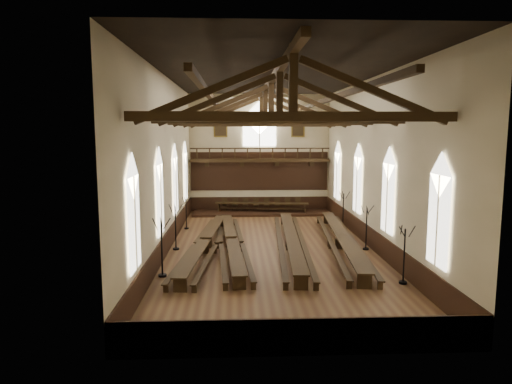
% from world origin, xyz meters
% --- Properties ---
extents(ground, '(26.00, 26.00, 0.00)m').
position_xyz_m(ground, '(0.00, 0.00, 0.00)').
color(ground, brown).
rests_on(ground, ground).
extents(room_walls, '(26.00, 26.00, 26.00)m').
position_xyz_m(room_walls, '(0.00, 0.00, 6.46)').
color(room_walls, beige).
rests_on(room_walls, ground).
extents(wainscot_band, '(12.00, 26.00, 1.20)m').
position_xyz_m(wainscot_band, '(0.00, 0.00, 0.60)').
color(wainscot_band, black).
rests_on(wainscot_band, ground).
extents(side_windows, '(11.85, 19.80, 4.50)m').
position_xyz_m(side_windows, '(-0.00, -0.00, 3.74)').
color(side_windows, white).
rests_on(side_windows, room_walls).
extents(end_window, '(2.80, 0.12, 3.80)m').
position_xyz_m(end_window, '(0.00, 12.90, 7.22)').
color(end_window, white).
rests_on(end_window, room_walls).
extents(minstrels_gallery, '(11.80, 1.24, 3.70)m').
position_xyz_m(minstrels_gallery, '(0.00, 12.66, 3.91)').
color(minstrels_gallery, '#322110').
rests_on(minstrels_gallery, room_walls).
extents(portraits, '(7.75, 0.09, 1.45)m').
position_xyz_m(portraits, '(0.00, 12.90, 7.10)').
color(portraits, brown).
rests_on(portraits, room_walls).
extents(roof_trusses, '(11.70, 25.70, 2.80)m').
position_xyz_m(roof_trusses, '(0.00, -0.00, 8.22)').
color(roof_trusses, '#322110').
rests_on(roof_trusses, room_walls).
extents(refectory_row_a, '(2.15, 14.45, 0.74)m').
position_xyz_m(refectory_row_a, '(-3.78, -0.38, 0.54)').
color(refectory_row_a, '#322110').
rests_on(refectory_row_a, ground).
extents(refectory_row_b, '(1.91, 14.38, 0.74)m').
position_xyz_m(refectory_row_b, '(-2.32, -0.22, 0.54)').
color(refectory_row_b, '#322110').
rests_on(refectory_row_b, ground).
extents(refectory_row_c, '(2.07, 14.92, 0.80)m').
position_xyz_m(refectory_row_c, '(1.23, -0.12, 0.58)').
color(refectory_row_c, '#322110').
rests_on(refectory_row_c, ground).
extents(refectory_row_d, '(2.30, 15.08, 0.81)m').
position_xyz_m(refectory_row_d, '(4.25, -0.04, 0.59)').
color(refectory_row_d, '#322110').
rests_on(refectory_row_d, ground).
extents(dais, '(11.40, 2.95, 0.20)m').
position_xyz_m(dais, '(0.12, 11.40, 0.10)').
color(dais, black).
rests_on(dais, ground).
extents(high_table, '(7.86, 1.80, 0.73)m').
position_xyz_m(high_table, '(0.12, 11.40, 0.82)').
color(high_table, '#322110').
rests_on(high_table, dais).
extents(high_chairs, '(6.79, 0.49, 1.03)m').
position_xyz_m(high_chairs, '(0.12, 12.17, 0.76)').
color(high_chairs, '#322110').
rests_on(high_chairs, dais).
extents(candelabrum_left_near, '(0.87, 0.82, 2.87)m').
position_xyz_m(candelabrum_left_near, '(-5.55, -5.02, 0.87)').
color(candelabrum_left_near, black).
rests_on(candelabrum_left_near, ground).
extents(candelabrum_left_mid, '(0.81, 0.79, 2.71)m').
position_xyz_m(candelabrum_left_mid, '(-5.55, -0.04, 0.82)').
color(candelabrum_left_mid, black).
rests_on(candelabrum_left_mid, ground).
extents(candelabrum_left_far, '(0.66, 0.69, 2.28)m').
position_xyz_m(candelabrum_left_far, '(-5.55, 5.67, 0.69)').
color(candelabrum_left_far, black).
rests_on(candelabrum_left_far, ground).
extents(candelabrum_right_near, '(0.80, 0.80, 2.70)m').
position_xyz_m(candelabrum_right_near, '(5.55, -6.52, 0.82)').
color(candelabrum_right_near, black).
rests_on(candelabrum_right_near, ground).
extents(candelabrum_right_mid, '(0.79, 0.76, 2.63)m').
position_xyz_m(candelabrum_right_mid, '(5.55, -0.52, 0.80)').
color(candelabrum_right_mid, black).
rests_on(candelabrum_right_mid, ground).
extents(candelabrum_right_far, '(0.81, 0.77, 2.68)m').
position_xyz_m(candelabrum_right_far, '(5.55, 5.25, 0.81)').
color(candelabrum_right_far, black).
rests_on(candelabrum_right_far, ground).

